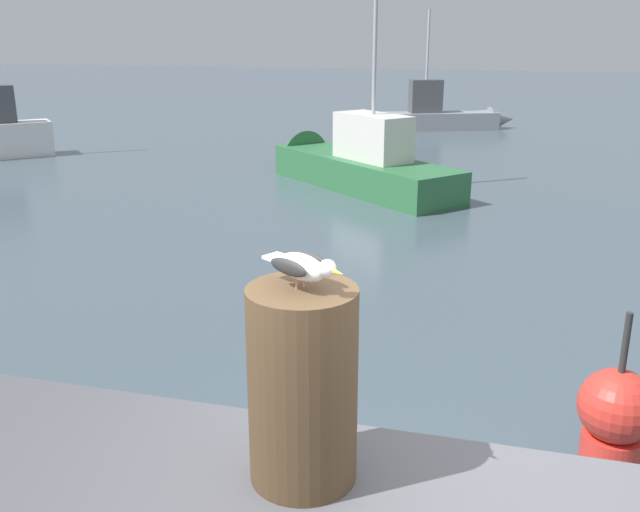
% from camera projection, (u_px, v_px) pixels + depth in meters
% --- Properties ---
extents(mooring_post, '(0.43, 0.43, 0.80)m').
position_uv_depth(mooring_post, '(303.00, 386.00, 2.73)').
color(mooring_post, '#4C3823').
rests_on(mooring_post, harbor_quay).
extents(seagull, '(0.36, 0.24, 0.14)m').
position_uv_depth(seagull, '(304.00, 266.00, 2.57)').
color(seagull, '#C66D60').
rests_on(seagull, mooring_post).
extents(boat_green, '(5.29, 4.77, 5.18)m').
position_uv_depth(boat_green, '(346.00, 162.00, 15.35)').
color(boat_green, '#2D6B3D').
rests_on(boat_green, ground_plane).
extents(boat_grey, '(4.54, 2.56, 3.97)m').
position_uv_depth(boat_grey, '(449.00, 116.00, 23.85)').
color(boat_grey, gray).
rests_on(boat_grey, ground_plane).
extents(channel_buoy, '(0.56, 0.56, 1.33)m').
position_uv_depth(channel_buoy, '(615.00, 419.00, 5.20)').
color(channel_buoy, red).
rests_on(channel_buoy, ground_plane).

